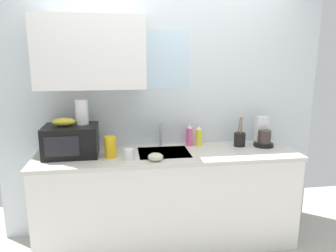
{
  "coord_description": "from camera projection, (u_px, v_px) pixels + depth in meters",
  "views": [
    {
      "loc": [
        -0.41,
        -2.78,
        1.78
      ],
      "look_at": [
        0.0,
        0.0,
        1.15
      ],
      "focal_mm": 34.52,
      "sensor_mm": 36.0,
      "label": 1
    }
  ],
  "objects": [
    {
      "name": "kitchen_wall_assembly",
      "position": [
        151.0,
        99.0,
        3.11
      ],
      "size": [
        3.14,
        0.42,
        2.5
      ],
      "color": "silver",
      "rests_on": "ground"
    },
    {
      "name": "counter_unit",
      "position": [
        168.0,
        198.0,
        3.03
      ],
      "size": [
        2.37,
        0.63,
        0.9
      ],
      "color": "white",
      "rests_on": "ground"
    },
    {
      "name": "sink_faucet",
      "position": [
        161.0,
        134.0,
        3.13
      ],
      "size": [
        0.03,
        0.03,
        0.23
      ],
      "primitive_type": "cylinder",
      "color": "#B2B5BA",
      "rests_on": "counter_unit"
    },
    {
      "name": "microwave",
      "position": [
        71.0,
        141.0,
        2.83
      ],
      "size": [
        0.46,
        0.35,
        0.27
      ],
      "color": "black",
      "rests_on": "counter_unit"
    },
    {
      "name": "banana_bunch",
      "position": [
        64.0,
        122.0,
        2.78
      ],
      "size": [
        0.2,
        0.11,
        0.07
      ],
      "primitive_type": "ellipsoid",
      "color": "gold",
      "rests_on": "microwave"
    },
    {
      "name": "paper_towel_roll",
      "position": [
        82.0,
        112.0,
        2.84
      ],
      "size": [
        0.11,
        0.11,
        0.22
      ],
      "primitive_type": "cylinder",
      "color": "white",
      "rests_on": "microwave"
    },
    {
      "name": "coffee_maker",
      "position": [
        263.0,
        135.0,
        3.15
      ],
      "size": [
        0.19,
        0.21,
        0.28
      ],
      "color": "black",
      "rests_on": "counter_unit"
    },
    {
      "name": "dish_soap_bottle_pink",
      "position": [
        189.0,
        136.0,
        3.15
      ],
      "size": [
        0.07,
        0.07,
        0.21
      ],
      "color": "#E55999",
      "rests_on": "counter_unit"
    },
    {
      "name": "dish_soap_bottle_yellow",
      "position": [
        199.0,
        136.0,
        3.15
      ],
      "size": [
        0.06,
        0.06,
        0.2
      ],
      "color": "yellow",
      "rests_on": "counter_unit"
    },
    {
      "name": "cereal_canister",
      "position": [
        110.0,
        147.0,
        2.79
      ],
      "size": [
        0.1,
        0.1,
        0.18
      ],
      "primitive_type": "cylinder",
      "color": "gold",
      "rests_on": "counter_unit"
    },
    {
      "name": "mug_white",
      "position": [
        129.0,
        154.0,
        2.74
      ],
      "size": [
        0.08,
        0.08,
        0.09
      ],
      "primitive_type": "cylinder",
      "color": "white",
      "rests_on": "counter_unit"
    },
    {
      "name": "utensil_crock",
      "position": [
        240.0,
        139.0,
        3.14
      ],
      "size": [
        0.11,
        0.11,
        0.29
      ],
      "color": "black",
      "rests_on": "counter_unit"
    },
    {
      "name": "small_bowl",
      "position": [
        156.0,
        157.0,
        2.71
      ],
      "size": [
        0.13,
        0.13,
        0.06
      ],
      "primitive_type": "ellipsoid",
      "color": "beige",
      "rests_on": "counter_unit"
    }
  ]
}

